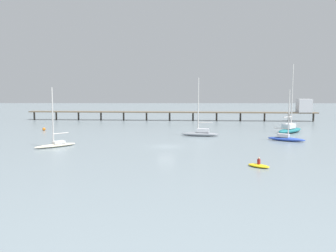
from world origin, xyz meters
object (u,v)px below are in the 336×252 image
object	(u,v)px
sailboat_blue	(286,137)
dinghy_yellow	(259,165)
pier	(217,110)
sailboat_gray	(200,132)
sailboat_teal	(290,129)
sailboat_cream	(56,143)
mooring_buoy_far	(44,129)

from	to	relation	value
sailboat_blue	dinghy_yellow	size ratio (longest dim) A/B	3.26
pier	sailboat_gray	distance (m)	36.02
sailboat_teal	sailboat_gray	bearing A→B (deg)	-163.00
sailboat_cream	dinghy_yellow	size ratio (longest dim) A/B	3.37
dinghy_yellow	sailboat_gray	bearing A→B (deg)	99.07
sailboat_cream	sailboat_gray	distance (m)	26.64
sailboat_teal	dinghy_yellow	bearing A→B (deg)	-113.11
pier	mooring_buoy_far	size ratio (longest dim) A/B	123.40
sailboat_blue	sailboat_gray	distance (m)	15.45
sailboat_gray	dinghy_yellow	xyz separation A→B (m)	(4.42, -27.67, -0.52)
sailboat_gray	mooring_buoy_far	distance (m)	34.10
sailboat_teal	sailboat_blue	distance (m)	12.94
sailboat_cream	dinghy_yellow	bearing A→B (deg)	-27.45
sailboat_blue	mooring_buoy_far	bearing A→B (deg)	162.02
pier	sailboat_blue	xyz separation A→B (m)	(6.74, -41.58, -2.48)
mooring_buoy_far	sailboat_teal	bearing A→B (deg)	-3.50
sailboat_blue	sailboat_gray	world-z (taller)	sailboat_gray
sailboat_blue	sailboat_gray	bearing A→B (deg)	155.57
sailboat_teal	sailboat_blue	world-z (taller)	sailboat_teal
sailboat_blue	dinghy_yellow	bearing A→B (deg)	-114.39
dinghy_yellow	sailboat_cream	bearing A→B (deg)	152.55
pier	dinghy_yellow	world-z (taller)	pier
sailboat_teal	mooring_buoy_far	bearing A→B (deg)	176.50
sailboat_gray	mooring_buoy_far	world-z (taller)	sailboat_gray
sailboat_teal	sailboat_cream	xyz separation A→B (m)	(-41.67, -19.13, -0.27)
pier	sailboat_cream	bearing A→B (deg)	-121.96
sailboat_cream	sailboat_gray	world-z (taller)	sailboat_gray
sailboat_teal	sailboat_gray	world-z (taller)	sailboat_teal
sailboat_cream	dinghy_yellow	xyz separation A→B (m)	(27.43, -14.24, -0.36)
mooring_buoy_far	sailboat_blue	bearing A→B (deg)	-17.98
sailboat_gray	sailboat_cream	bearing A→B (deg)	-149.73
dinghy_yellow	mooring_buoy_far	distance (m)	52.24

